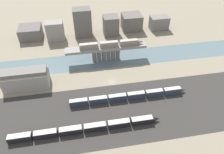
# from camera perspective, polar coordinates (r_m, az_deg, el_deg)

# --- Properties ---
(ground_plane) EXTENTS (400.00, 400.00, 0.00)m
(ground_plane) POSITION_cam_1_polar(r_m,az_deg,el_deg) (134.65, -0.02, -1.28)
(ground_plane) COLOR gray
(railbed_yard) EXTENTS (280.00, 42.00, 0.01)m
(railbed_yard) POSITION_cam_1_polar(r_m,az_deg,el_deg) (118.34, 1.98, -9.03)
(railbed_yard) COLOR #33302D
(railbed_yard) RESTS_ON ground
(river_water) EXTENTS (320.00, 19.35, 0.01)m
(river_water) POSITION_cam_1_polar(r_m,az_deg,el_deg) (152.53, -1.52, 4.58)
(river_water) COLOR slate
(river_water) RESTS_ON ground
(bridge) EXTENTS (54.19, 7.01, 10.65)m
(bridge) POSITION_cam_1_polar(r_m,az_deg,el_deg) (148.13, -1.58, 6.94)
(bridge) COLOR gray
(bridge) RESTS_ON ground
(train_on_bridge) EXTENTS (43.38, 3.02, 3.57)m
(train_on_bridge) POSITION_cam_1_polar(r_m,az_deg,el_deg) (145.98, -0.15, 8.63)
(train_on_bridge) COLOR gray
(train_on_bridge) RESTS_ON bridge
(train_yard_near) EXTENTS (74.46, 3.11, 3.77)m
(train_yard_near) POSITION_cam_1_polar(r_m,az_deg,el_deg) (110.17, -6.83, -13.18)
(train_yard_near) COLOR black
(train_yard_near) RESTS_ON ground
(train_yard_mid) EXTENTS (67.22, 2.74, 4.02)m
(train_yard_mid) POSITION_cam_1_polar(r_m,az_deg,el_deg) (123.48, 4.33, -5.04)
(train_yard_mid) COLOR #2D384C
(train_yard_mid) RESTS_ON ground
(warehouse_building) EXTENTS (26.56, 10.78, 11.69)m
(warehouse_building) POSITION_cam_1_polar(r_m,az_deg,el_deg) (138.39, -21.64, -0.36)
(warehouse_building) COLOR #9E998E
(warehouse_building) RESTS_ON ground
(city_block_far_left) EXTENTS (16.90, 15.17, 9.28)m
(city_block_far_left) POSITION_cam_1_polar(r_m,az_deg,el_deg) (186.33, -20.49, 10.91)
(city_block_far_left) COLOR #605B56
(city_block_far_left) RESTS_ON ground
(city_block_left) EXTENTS (13.24, 8.33, 14.54)m
(city_block_left) POSITION_cam_1_polar(r_m,az_deg,el_deg) (176.98, -14.64, 11.59)
(city_block_left) COLOR gray
(city_block_left) RESTS_ON ground
(city_block_center) EXTENTS (13.66, 9.45, 22.71)m
(city_block_center) POSITION_cam_1_polar(r_m,az_deg,el_deg) (175.78, -7.70, 13.89)
(city_block_center) COLOR #605B56
(city_block_center) RESTS_ON ground
(city_block_right) EXTENTS (11.70, 10.72, 15.50)m
(city_block_right) POSITION_cam_1_polar(r_m,az_deg,el_deg) (177.89, -0.31, 13.30)
(city_block_right) COLOR #605B56
(city_block_right) RESTS_ON ground
(city_block_far_right) EXTENTS (15.76, 13.86, 12.82)m
(city_block_far_right) POSITION_cam_1_polar(r_m,az_deg,el_deg) (187.12, 5.12, 14.16)
(city_block_far_right) COLOR #605B56
(city_block_far_right) RESTS_ON ground
(city_block_tall) EXTENTS (15.16, 8.73, 10.89)m
(city_block_tall) POSITION_cam_1_polar(r_m,az_deg,el_deg) (191.01, 12.19, 13.66)
(city_block_tall) COLOR slate
(city_block_tall) RESTS_ON ground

